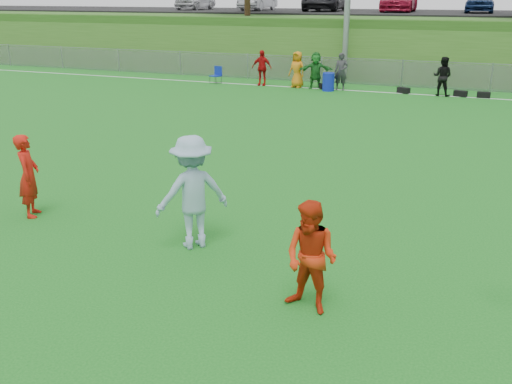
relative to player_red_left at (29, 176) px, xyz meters
The scene contains 13 objects.
ground 4.81m from the player_red_left, ahead, with size 120.00×120.00×0.00m, color #145F17.
sideline_far 18.54m from the player_red_left, 75.19° to the left, with size 60.00×0.10×0.01m, color white.
fence 20.46m from the player_red_left, 76.62° to the left, with size 58.00×0.06×1.30m.
berm 31.27m from the player_red_left, 81.29° to the left, with size 120.00×18.00×3.00m, color #295518.
parking_lot 33.32m from the player_red_left, 81.81° to the left, with size 120.00×12.00×0.10m, color black.
car_row 32.24m from the player_red_left, 83.62° to the left, with size 32.04×5.18×1.44m.
spectator_row 17.99m from the player_red_left, 84.46° to the left, with size 9.40×0.98×1.69m.
gear_bags 18.88m from the player_red_left, 72.61° to the left, with size 7.59×0.55×0.26m.
player_red_left is the anchor object (origin of this frame).
player_red_center 6.45m from the player_red_left, 13.69° to the right, with size 0.80×0.62×1.64m, color red.
player_blue 3.74m from the player_red_left, ahead, with size 1.31×0.75×2.02m, color #8BACC1.
recycling_bin 17.55m from the player_red_left, 84.32° to the left, with size 0.55×0.55×0.82m, color #0F21AC.
camp_chair 18.18m from the player_red_left, 103.04° to the left, with size 0.57×0.57×0.84m.
Camera 1 is at (3.38, -8.38, 4.28)m, focal length 40.00 mm.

